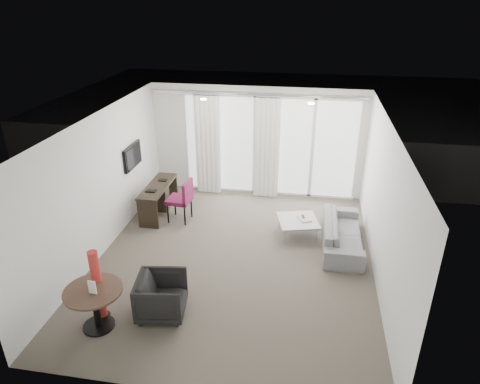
% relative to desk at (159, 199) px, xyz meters
% --- Properties ---
extents(floor, '(5.00, 6.00, 0.00)m').
position_rel_desk_xyz_m(floor, '(1.98, -1.51, -0.34)').
color(floor, '#534C42').
rests_on(floor, ground).
extents(ceiling, '(5.00, 6.00, 0.00)m').
position_rel_desk_xyz_m(ceiling, '(1.98, -1.51, 2.26)').
color(ceiling, white).
rests_on(ceiling, ground).
extents(wall_left, '(0.00, 6.00, 2.60)m').
position_rel_desk_xyz_m(wall_left, '(-0.52, -1.51, 0.96)').
color(wall_left, silver).
rests_on(wall_left, ground).
extents(wall_right, '(0.00, 6.00, 2.60)m').
position_rel_desk_xyz_m(wall_right, '(4.48, -1.51, 0.96)').
color(wall_right, silver).
rests_on(wall_right, ground).
extents(wall_front, '(5.00, 0.00, 2.60)m').
position_rel_desk_xyz_m(wall_front, '(1.98, -4.51, 0.96)').
color(wall_front, silver).
rests_on(wall_front, ground).
extents(window_panel, '(4.00, 0.02, 2.38)m').
position_rel_desk_xyz_m(window_panel, '(2.28, 1.48, 0.86)').
color(window_panel, white).
rests_on(window_panel, ground).
extents(window_frame, '(4.10, 0.06, 2.44)m').
position_rel_desk_xyz_m(window_frame, '(2.28, 1.46, 0.86)').
color(window_frame, white).
rests_on(window_frame, ground).
extents(curtain_left, '(0.60, 0.20, 2.38)m').
position_rel_desk_xyz_m(curtain_left, '(0.83, 1.31, 0.86)').
color(curtain_left, white).
rests_on(curtain_left, ground).
extents(curtain_right, '(0.60, 0.20, 2.38)m').
position_rel_desk_xyz_m(curtain_right, '(2.23, 1.31, 0.86)').
color(curtain_right, white).
rests_on(curtain_right, ground).
extents(curtain_track, '(4.80, 0.04, 0.04)m').
position_rel_desk_xyz_m(curtain_track, '(1.98, 1.31, 2.11)').
color(curtain_track, '#B2B2B7').
rests_on(curtain_track, ceiling).
extents(downlight_a, '(0.12, 0.12, 0.02)m').
position_rel_desk_xyz_m(downlight_a, '(1.08, 0.09, 2.25)').
color(downlight_a, '#FFE0B2').
rests_on(downlight_a, ceiling).
extents(downlight_b, '(0.12, 0.12, 0.02)m').
position_rel_desk_xyz_m(downlight_b, '(3.18, 0.09, 2.25)').
color(downlight_b, '#FFE0B2').
rests_on(downlight_b, ceiling).
extents(desk, '(0.45, 1.45, 0.68)m').
position_rel_desk_xyz_m(desk, '(0.00, 0.00, 0.00)').
color(desk, black).
rests_on(desk, floor).
extents(tv, '(0.05, 0.80, 0.50)m').
position_rel_desk_xyz_m(tv, '(-0.47, -0.06, 1.01)').
color(tv, black).
rests_on(tv, wall_left).
extents(desk_chair, '(0.56, 0.53, 0.94)m').
position_rel_desk_xyz_m(desk_chair, '(0.54, -0.22, 0.13)').
color(desk_chair, '#62163C').
rests_on(desk_chair, floor).
extents(round_table, '(0.84, 0.84, 0.67)m').
position_rel_desk_xyz_m(round_table, '(0.31, -3.59, -0.00)').
color(round_table, '#402B20').
rests_on(round_table, floor).
extents(menu_card, '(0.11, 0.03, 0.21)m').
position_rel_desk_xyz_m(menu_card, '(0.35, -3.65, 0.38)').
color(menu_card, white).
rests_on(menu_card, round_table).
extents(red_lamp, '(0.26, 0.26, 1.17)m').
position_rel_desk_xyz_m(red_lamp, '(0.27, -3.37, 0.24)').
color(red_lamp, '#B12B26').
rests_on(red_lamp, floor).
extents(tub_armchair, '(0.82, 0.80, 0.66)m').
position_rel_desk_xyz_m(tub_armchair, '(1.16, -3.16, -0.01)').
color(tub_armchair, black).
rests_on(tub_armchair, floor).
extents(coffee_table, '(0.94, 0.94, 0.35)m').
position_rel_desk_xyz_m(coffee_table, '(3.09, -0.44, -0.17)').
color(coffee_table, gray).
rests_on(coffee_table, floor).
extents(remote, '(0.09, 0.18, 0.02)m').
position_rel_desk_xyz_m(remote, '(3.18, -0.31, 0.02)').
color(remote, black).
rests_on(remote, coffee_table).
extents(magazine, '(0.30, 0.33, 0.02)m').
position_rel_desk_xyz_m(magazine, '(3.22, -0.38, 0.02)').
color(magazine, gray).
rests_on(magazine, coffee_table).
extents(sofa, '(0.73, 1.87, 0.54)m').
position_rel_desk_xyz_m(sofa, '(3.96, -0.69, -0.07)').
color(sofa, slate).
rests_on(sofa, floor).
extents(terrace_slab, '(5.60, 3.00, 0.12)m').
position_rel_desk_xyz_m(terrace_slab, '(2.28, 2.99, -0.40)').
color(terrace_slab, '#4D4D50').
rests_on(terrace_slab, ground).
extents(rattan_chair_a, '(0.71, 0.71, 0.82)m').
position_rel_desk_xyz_m(rattan_chair_a, '(2.41, 2.48, 0.07)').
color(rattan_chair_a, '#492F1A').
rests_on(rattan_chair_a, terrace_slab).
extents(rattan_chair_b, '(0.60, 0.60, 0.84)m').
position_rel_desk_xyz_m(rattan_chair_b, '(3.81, 2.95, 0.08)').
color(rattan_chair_b, '#492F1A').
rests_on(rattan_chair_b, terrace_slab).
extents(rattan_table, '(0.55, 0.55, 0.55)m').
position_rel_desk_xyz_m(rattan_table, '(3.21, 2.27, -0.07)').
color(rattan_table, '#492F1A').
rests_on(rattan_table, terrace_slab).
extents(balustrade, '(5.50, 0.06, 1.05)m').
position_rel_desk_xyz_m(balustrade, '(2.28, 4.44, 0.16)').
color(balustrade, '#B2B2B7').
rests_on(balustrade, terrace_slab).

